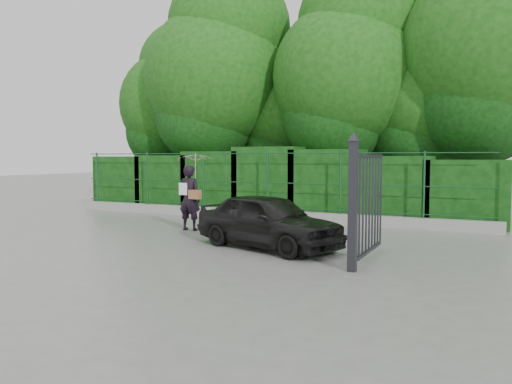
% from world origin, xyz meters
% --- Properties ---
extents(ground, '(80.00, 80.00, 0.00)m').
position_xyz_m(ground, '(0.00, 0.00, 0.00)').
color(ground, gray).
extents(kerb, '(14.00, 0.25, 0.30)m').
position_xyz_m(kerb, '(0.00, 4.50, 0.15)').
color(kerb, '#9E9E99').
rests_on(kerb, ground).
extents(fence, '(14.13, 0.06, 1.80)m').
position_xyz_m(fence, '(0.22, 4.50, 1.20)').
color(fence, '#124420').
rests_on(fence, kerb).
extents(hedge, '(14.20, 1.20, 2.27)m').
position_xyz_m(hedge, '(-0.04, 5.50, 1.03)').
color(hedge, black).
rests_on(hedge, ground).
extents(trees, '(17.10, 6.15, 8.08)m').
position_xyz_m(trees, '(1.14, 7.74, 4.62)').
color(trees, black).
rests_on(trees, ground).
extents(gate, '(0.22, 2.33, 2.36)m').
position_xyz_m(gate, '(4.60, -0.72, 1.19)').
color(gate, '#25252C').
rests_on(gate, ground).
extents(woman, '(0.94, 0.96, 2.05)m').
position_xyz_m(woman, '(-0.43, 1.63, 1.33)').
color(woman, black).
rests_on(woman, ground).
extents(car, '(3.71, 2.42, 1.17)m').
position_xyz_m(car, '(2.40, 0.16, 0.59)').
color(car, black).
rests_on(car, ground).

